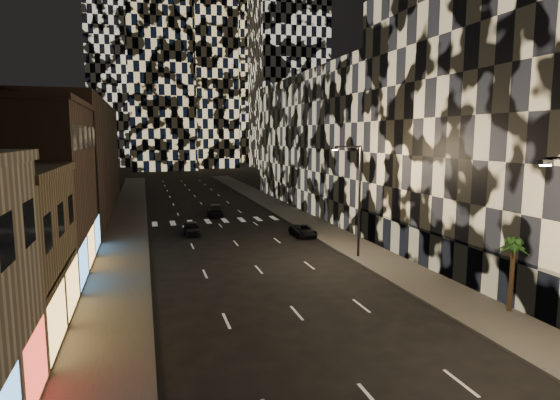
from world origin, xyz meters
TOP-DOWN VIEW (x-y plane):
  - sidewalk_left at (-10.00, 50.00)m, footprint 4.00×120.00m
  - sidewalk_right at (10.00, 50.00)m, footprint 4.00×120.00m
  - curb_left at (-7.90, 50.00)m, footprint 0.20×120.00m
  - curb_right at (7.90, 50.00)m, footprint 0.20×120.00m
  - retail_brown at (-17.00, 33.50)m, footprint 10.00×15.00m
  - retail_filler_left at (-17.00, 60.00)m, footprint 10.00×40.00m
  - midrise_right at (20.00, 24.50)m, footprint 16.00×25.00m
  - midrise_base at (12.30, 24.50)m, footprint 0.60×25.00m
  - midrise_filler_right at (20.00, 57.00)m, footprint 16.00×40.00m
  - tower_right_mid at (35.00, 135.00)m, footprint 20.00×20.00m
  - tower_center_low at (-2.00, 140.00)m, footprint 18.00×18.00m
  - streetlight_far at (8.35, 30.00)m, footprint 2.55×0.25m
  - car_dark_midlane at (-3.50, 43.03)m, footprint 1.58×3.88m
  - car_dark_oncoming at (0.50, 53.82)m, footprint 2.71×5.26m
  - car_dark_rightlane at (7.00, 39.12)m, footprint 1.94×4.14m
  - palm_tree at (11.50, 16.64)m, footprint 2.09×2.13m

SIDE VIEW (x-z plane):
  - sidewalk_left at x=-10.00m, z-range 0.00..0.15m
  - sidewalk_right at x=10.00m, z-range 0.00..0.15m
  - curb_left at x=-7.90m, z-range 0.00..0.15m
  - curb_right at x=7.90m, z-range 0.00..0.15m
  - car_dark_rightlane at x=7.00m, z-range 0.00..1.15m
  - car_dark_midlane at x=-3.50m, z-range 0.00..1.32m
  - car_dark_oncoming at x=0.50m, z-range 0.00..1.46m
  - midrise_base at x=12.30m, z-range 0.00..3.00m
  - palm_tree at x=11.50m, z-range 1.51..5.68m
  - streetlight_far at x=8.35m, z-range 0.85..9.85m
  - retail_brown at x=-17.00m, z-range 0.00..12.00m
  - retail_filler_left at x=-17.00m, z-range 0.00..14.00m
  - midrise_filler_right at x=20.00m, z-range 0.00..18.00m
  - midrise_right at x=20.00m, z-range 0.00..22.00m
  - tower_center_low at x=-2.00m, z-range 0.00..95.00m
  - tower_right_mid at x=35.00m, z-range 0.00..100.00m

